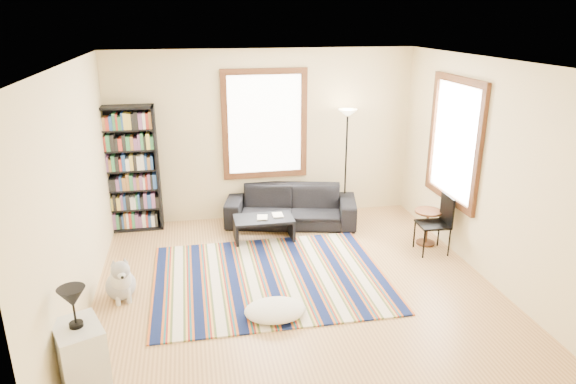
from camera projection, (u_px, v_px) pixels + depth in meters
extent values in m
cube|color=tan|center=(295.00, 289.00, 6.61)|extent=(5.00, 5.00, 0.10)
cube|color=white|center=(297.00, 57.00, 5.67)|extent=(5.00, 5.00, 0.10)
cube|color=beige|center=(264.00, 135.00, 8.50)|extent=(5.00, 0.10, 2.80)
cube|color=beige|center=(368.00, 286.00, 3.78)|extent=(5.00, 0.10, 2.80)
cube|color=beige|center=(71.00, 195.00, 5.68)|extent=(0.10, 5.00, 2.80)
cube|color=beige|center=(489.00, 170.00, 6.60)|extent=(0.10, 5.00, 2.80)
cube|color=white|center=(265.00, 124.00, 8.36)|extent=(1.20, 0.06, 1.60)
cube|color=white|center=(455.00, 141.00, 7.27)|extent=(0.06, 1.20, 1.60)
cube|color=#0C163F|center=(270.00, 278.00, 6.77)|extent=(3.01, 2.41, 0.02)
imported|color=black|center=(291.00, 206.00, 8.46)|extent=(2.25, 1.31, 0.62)
cube|color=black|center=(129.00, 170.00, 8.03)|extent=(0.90, 0.30, 2.00)
cube|color=black|center=(264.00, 229.00, 7.89)|extent=(0.97, 0.63, 0.36)
imported|color=beige|center=(257.00, 218.00, 7.81)|extent=(0.19, 0.24, 0.02)
imported|color=beige|center=(273.00, 215.00, 7.90)|extent=(0.16, 0.22, 0.02)
ellipsoid|color=white|center=(275.00, 310.00, 5.88)|extent=(0.87, 0.78, 0.18)
cylinder|color=#4B2C12|center=(427.00, 227.00, 7.71)|extent=(0.44, 0.44, 0.54)
cube|color=black|center=(433.00, 224.00, 7.40)|extent=(0.44, 0.42, 0.86)
cube|color=silver|center=(82.00, 360.00, 4.62)|extent=(0.54, 0.61, 0.70)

